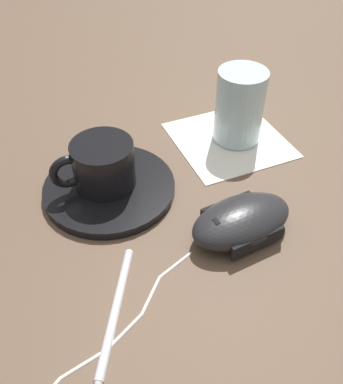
% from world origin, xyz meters
% --- Properties ---
extents(ground_plane, '(3.00, 3.00, 0.00)m').
position_xyz_m(ground_plane, '(0.00, 0.00, 0.00)').
color(ground_plane, brown).
extents(saucer, '(0.16, 0.16, 0.01)m').
position_xyz_m(saucer, '(0.09, -0.06, 0.01)').
color(saucer, black).
rests_on(saucer, ground).
extents(coffee_cup, '(0.10, 0.07, 0.06)m').
position_xyz_m(coffee_cup, '(0.09, -0.07, 0.04)').
color(coffee_cup, black).
rests_on(coffee_cup, saucer).
extents(computer_mouse, '(0.12, 0.07, 0.04)m').
position_xyz_m(computer_mouse, '(-0.01, 0.07, 0.02)').
color(computer_mouse, black).
rests_on(computer_mouse, ground).
extents(napkin_under_glass, '(0.15, 0.15, 0.00)m').
position_xyz_m(napkin_under_glass, '(-0.10, -0.08, 0.00)').
color(napkin_under_glass, silver).
rests_on(napkin_under_glass, ground).
extents(drinking_glass, '(0.06, 0.06, 0.10)m').
position_xyz_m(drinking_glass, '(-0.11, -0.08, 0.05)').
color(drinking_glass, silver).
rests_on(drinking_glass, napkin_under_glass).
extents(pen, '(0.09, 0.13, 0.01)m').
position_xyz_m(pen, '(0.15, 0.10, 0.00)').
color(pen, silver).
rests_on(pen, ground).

